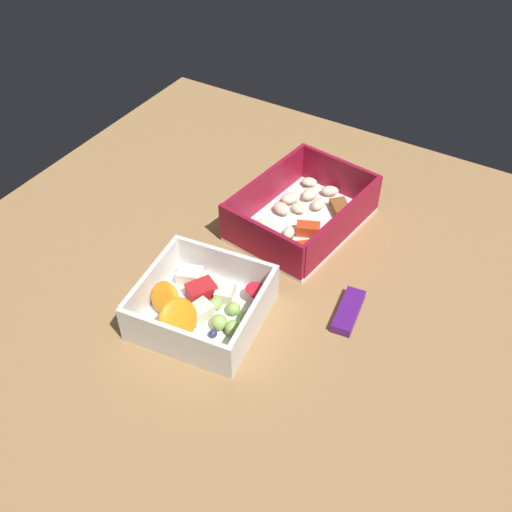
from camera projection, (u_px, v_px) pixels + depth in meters
The scene contains 4 objects.
table_surface at pixel (249, 278), 77.39cm from camera, with size 80.00×80.00×2.00cm, color #9E7547.
pasta_container at pixel (302, 214), 82.43cm from camera, with size 20.77×16.02×6.15cm.
fruit_bowl at pixel (202, 306), 69.96cm from camera, with size 15.58×15.84×5.72cm.
candy_bar at pixel (348, 312), 71.00cm from camera, with size 7.00×2.40×1.20cm, color #51197A.
Camera 1 is at (46.15, 28.59, 56.24)cm, focal length 41.31 mm.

